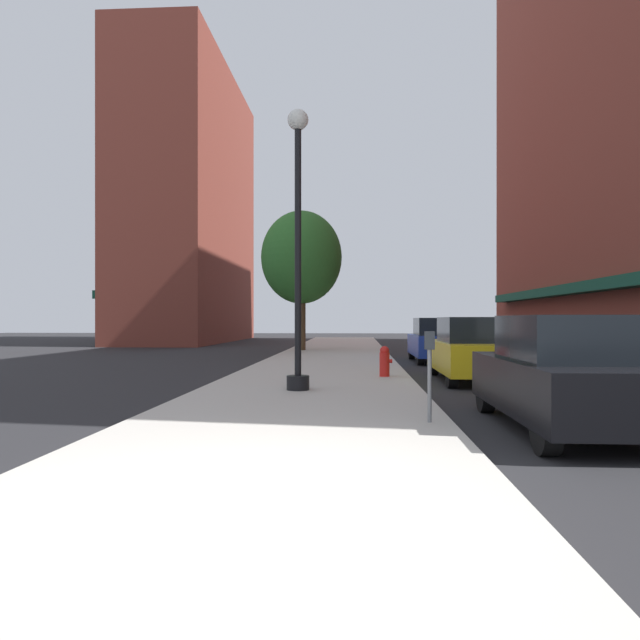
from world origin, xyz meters
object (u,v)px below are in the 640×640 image
Objects in this scene: tree_near at (301,258)px; car_yellow at (473,350)px; lamppost at (298,243)px; parking_meter_near at (430,365)px; car_black at (566,375)px; car_blue at (437,341)px; fire_hydrant at (385,361)px.

tree_near is 1.57× the size of car_yellow.
lamppost reaches higher than parking_meter_near.
car_black is (1.95, 0.07, -0.14)m from parking_meter_near.
lamppost is at bearing -84.86° from tree_near.
car_blue is at bearing 92.29° from car_yellow.
tree_near is at bearing 95.14° from lamppost.
car_yellow is (2.27, 0.08, 0.29)m from fire_hydrant.
fire_hydrant is 0.12× the size of tree_near.
fire_hydrant is at bearing 57.10° from lamppost.
car_blue is at bearing 81.82° from parking_meter_near.
tree_near is at bearing 134.37° from car_blue.
fire_hydrant is at bearing 110.91° from car_black.
car_yellow is at bearing 36.28° from lamppost.
car_black is 1.00× the size of car_yellow.
tree_near reaches higher than car_yellow.
tree_near is at bearing 116.06° from car_yellow.
car_black is (4.23, -3.64, -2.39)m from lamppost.
car_black reaches higher than parking_meter_near.
tree_near is (-3.39, 12.94, 4.08)m from fire_hydrant.
car_blue is (5.66, -6.11, -3.79)m from tree_near.
fire_hydrant is 7.20m from car_blue.
parking_meter_near is 1.96m from car_black.
car_blue is (0.00, 13.49, 0.00)m from car_black.
tree_near is 1.57× the size of car_black.
lamppost reaches higher than car_yellow.
car_yellow is (1.95, 6.82, -0.14)m from parking_meter_near.
tree_near reaches higher than parking_meter_near.
car_yellow is at bearing -66.23° from tree_near.
lamppost is at bearing 141.40° from car_black.
fire_hydrant is 0.60× the size of parking_meter_near.
parking_meter_near is at bearing -58.43° from lamppost.
lamppost is 16.09m from tree_near.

